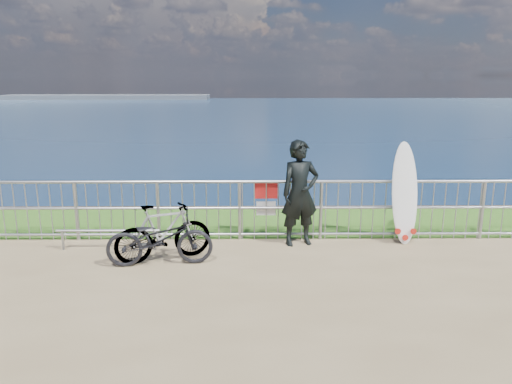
{
  "coord_description": "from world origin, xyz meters",
  "views": [
    {
      "loc": [
        -0.29,
        -7.28,
        2.98
      ],
      "look_at": [
        -0.2,
        1.2,
        1.0
      ],
      "focal_mm": 35.0,
      "sensor_mm": 36.0,
      "label": 1
    }
  ],
  "objects_px": {
    "surfer": "(300,193)",
    "surfboard": "(405,197)",
    "bicycle_near": "(160,239)",
    "bicycle_far": "(163,232)"
  },
  "relations": [
    {
      "from": "bicycle_far",
      "to": "surfboard",
      "type": "bearing_deg",
      "value": -100.86
    },
    {
      "from": "surfboard",
      "to": "bicycle_near",
      "type": "xyz_separation_m",
      "value": [
        -4.24,
        -1.11,
        -0.41
      ]
    },
    {
      "from": "surfboard",
      "to": "surfer",
      "type": "bearing_deg",
      "value": -176.7
    },
    {
      "from": "surfboard",
      "to": "bicycle_far",
      "type": "bearing_deg",
      "value": -167.91
    },
    {
      "from": "surfboard",
      "to": "bicycle_far",
      "type": "height_order",
      "value": "surfboard"
    },
    {
      "from": "surfer",
      "to": "bicycle_near",
      "type": "distance_m",
      "value": 2.59
    },
    {
      "from": "surfer",
      "to": "bicycle_near",
      "type": "relative_size",
      "value": 1.12
    },
    {
      "from": "surfer",
      "to": "surfboard",
      "type": "bearing_deg",
      "value": -12.51
    },
    {
      "from": "surfboard",
      "to": "bicycle_far",
      "type": "xyz_separation_m",
      "value": [
        -4.22,
        -0.9,
        -0.37
      ]
    },
    {
      "from": "bicycle_near",
      "to": "bicycle_far",
      "type": "distance_m",
      "value": 0.22
    }
  ]
}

